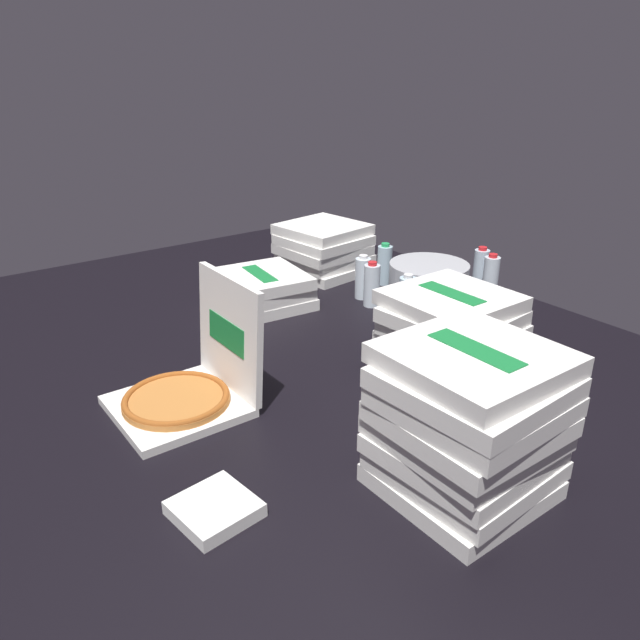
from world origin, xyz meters
TOP-DOWN VIEW (x-y plane):
  - ground_plane at (0.00, 0.00)m, footprint 3.20×2.40m
  - open_pizza_box at (0.06, -0.41)m, footprint 0.36×0.39m
  - pizza_stack_right_near at (-0.53, 0.19)m, footprint 0.40×0.40m
  - pizza_stack_right_mid at (0.38, 0.36)m, footprint 0.41×0.40m
  - pizza_stack_left_far at (0.82, -0.06)m, footprint 0.40×0.40m
  - pizza_stack_left_mid at (-0.72, 0.67)m, footprint 0.42×0.41m
  - ice_bucket at (-0.14, 0.80)m, footprint 0.34×0.34m
  - water_bottle_0 at (-0.42, 0.80)m, footprint 0.07×0.07m
  - water_bottle_1 at (-0.34, 0.60)m, footprint 0.07×0.07m
  - water_bottle_2 at (-0.11, 1.11)m, footprint 0.07×0.07m
  - water_bottle_3 at (-0.04, 0.57)m, footprint 0.07×0.07m
  - water_bottle_4 at (0.11, 0.71)m, footprint 0.07×0.07m
  - water_bottle_5 at (-0.24, 0.57)m, footprint 0.07×0.07m
  - water_bottle_6 at (-0.02, 1.06)m, footprint 0.07×0.07m
  - napkin_pile at (0.54, -0.59)m, footprint 0.19×0.19m

SIDE VIEW (x-z plane):
  - ground_plane at x=0.00m, z-range -0.02..0.00m
  - napkin_pile at x=0.54m, z-range 0.00..0.04m
  - pizza_stack_right_near at x=-0.53m, z-range 0.00..0.15m
  - open_pizza_box at x=0.06m, z-range -0.12..0.27m
  - ice_bucket at x=-0.14m, z-range 0.00..0.17m
  - water_bottle_0 at x=-0.42m, z-range -0.01..0.19m
  - water_bottle_1 at x=-0.34m, z-range -0.01..0.19m
  - water_bottle_2 at x=-0.11m, z-range -0.01..0.19m
  - water_bottle_3 at x=-0.04m, z-range -0.01..0.19m
  - water_bottle_4 at x=0.11m, z-range -0.01..0.19m
  - water_bottle_5 at x=-0.24m, z-range -0.01..0.19m
  - water_bottle_6 at x=-0.02m, z-range -0.01..0.19m
  - pizza_stack_left_mid at x=-0.72m, z-range 0.00..0.24m
  - pizza_stack_right_mid at x=0.38m, z-range 0.00..0.29m
  - pizza_stack_left_far at x=0.82m, z-range 0.00..0.39m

